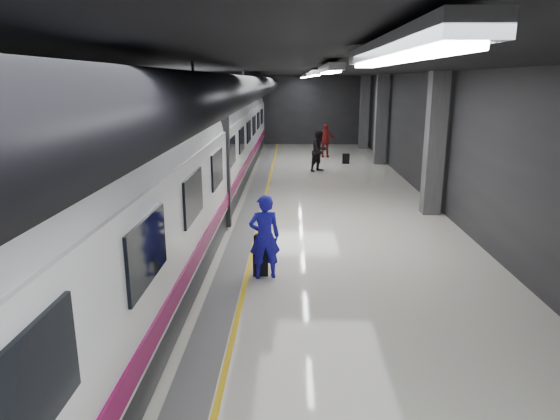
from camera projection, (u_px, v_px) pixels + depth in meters
ground at (290, 230)px, 14.52m from camera, size 40.00×40.00×0.00m
platform_hall at (281, 104)px, 14.55m from camera, size 10.02×40.02×4.51m
train at (176, 159)px, 14.07m from camera, size 3.05×38.00×4.05m
traveler_main at (265, 237)px, 10.80m from camera, size 0.76×0.58×1.87m
suitcase_main at (261, 263)px, 11.10m from camera, size 0.35×0.23×0.55m
shoulder_bag at (261, 244)px, 10.95m from camera, size 0.32×0.22×0.39m
traveler_far_a at (319, 151)px, 23.59m from camera, size 1.19×1.18×1.93m
traveler_far_b at (325, 140)px, 28.00m from camera, size 1.11×0.50×1.86m
suitcase_far at (346, 159)px, 25.97m from camera, size 0.36×0.24×0.52m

